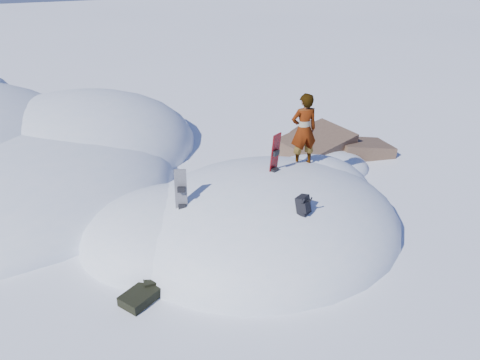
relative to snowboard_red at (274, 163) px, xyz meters
name	(u,v)px	position (x,y,z in m)	size (l,w,h in m)	color
ground	(265,230)	(-0.33, -0.23, -1.67)	(120.00, 120.00, 0.00)	white
snow_mound	(254,227)	(-0.50, 0.01, -1.67)	(8.00, 6.00, 3.00)	white
rock_outcrop	(324,160)	(3.39, 2.78, -1.65)	(4.68, 4.41, 1.68)	brown
snowboard_red	(274,163)	(0.00, 0.00, 0.00)	(0.34, 0.30, 1.57)	red
snowboard_dark	(181,199)	(-2.43, -0.28, -0.31)	(0.32, 0.29, 1.42)	black
backpack	(304,205)	(-0.21, -1.75, -0.20)	(0.38, 0.42, 0.47)	black
gear_pile	(142,294)	(-3.72, -1.55, -1.54)	(1.00, 0.82, 0.26)	black
person	(304,130)	(1.07, 0.47, 0.53)	(0.69, 0.45, 1.90)	slate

